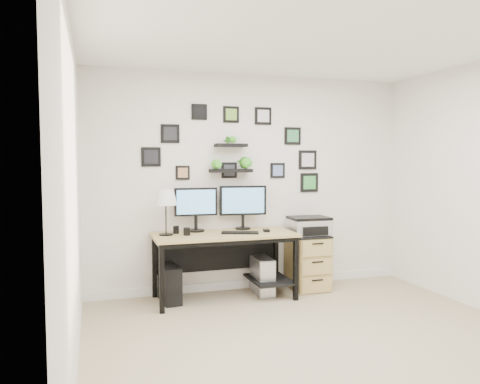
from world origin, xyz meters
name	(u,v)px	position (x,y,z in m)	size (l,w,h in m)	color
room	(252,283)	(0.00, 1.98, 0.05)	(4.00, 4.00, 4.00)	tan
desk	(226,243)	(-0.43, 1.67, 0.63)	(1.60, 0.70, 0.75)	tan
monitor_left	(196,206)	(-0.74, 1.85, 1.05)	(0.50, 0.20, 0.51)	black
monitor_right	(243,203)	(-0.16, 1.86, 1.06)	(0.56, 0.20, 0.52)	black
keyboard	(240,233)	(-0.29, 1.57, 0.76)	(0.42, 0.13, 0.02)	black
mouse	(266,230)	(0.04, 1.60, 0.77)	(0.07, 0.10, 0.03)	black
table_lamp	(166,198)	(-1.11, 1.71, 1.16)	(0.25, 0.25, 0.51)	black
mug	(187,231)	(-0.89, 1.62, 0.79)	(0.08, 0.08, 0.09)	black
pen_cup	(176,230)	(-0.98, 1.78, 0.79)	(0.07, 0.07, 0.09)	black
pc_tower_black	(170,284)	(-1.07, 1.69, 0.20)	(0.18, 0.41, 0.41)	black
pc_tower_grey	(262,276)	(0.02, 1.69, 0.22)	(0.21, 0.45, 0.43)	gray
file_cabinet	(308,262)	(0.62, 1.72, 0.34)	(0.43, 0.53, 0.67)	tan
printer	(309,226)	(0.64, 1.73, 0.78)	(0.48, 0.39, 0.21)	silver
wall_decor	(236,153)	(-0.23, 1.93, 1.66)	(2.22, 0.18, 1.06)	black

